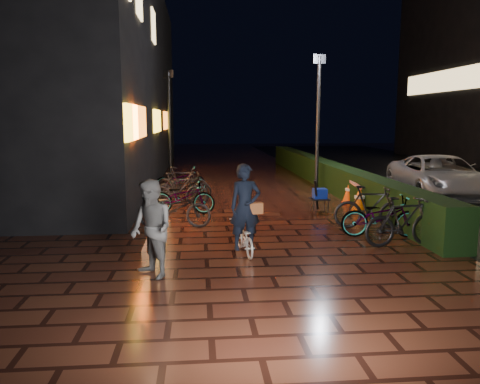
{
  "coord_description": "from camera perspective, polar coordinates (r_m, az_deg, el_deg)",
  "views": [
    {
      "loc": [
        -1.8,
        -10.46,
        2.7
      ],
      "look_at": [
        -0.9,
        -0.35,
        1.1
      ],
      "focal_mm": 35.0,
      "sensor_mm": 36.0,
      "label": 1
    }
  ],
  "objects": [
    {
      "name": "storefront_block",
      "position": [
        23.33,
        -24.98,
        12.56
      ],
      "size": [
        12.09,
        22.0,
        9.0
      ],
      "color": "black",
      "rests_on": "ground"
    },
    {
      "name": "ground",
      "position": [
        10.95,
        4.54,
        -5.35
      ],
      "size": [
        80.0,
        80.0,
        0.0
      ],
      "primitive_type": "plane",
      "color": "#381911",
      "rests_on": "ground"
    },
    {
      "name": "hedge",
      "position": [
        19.27,
        10.29,
        2.26
      ],
      "size": [
        0.7,
        20.0,
        1.0
      ],
      "primitive_type": "cube",
      "color": "black",
      "rests_on": "ground"
    },
    {
      "name": "bystander_person",
      "position": [
        8.08,
        -10.75,
        -4.45
      ],
      "size": [
        1.01,
        1.04,
        1.69
      ],
      "primitive_type": "imported",
      "rotation": [
        0.0,
        0.0,
        -0.93
      ],
      "color": "#5B5B5E",
      "rests_on": "ground"
    },
    {
      "name": "cart_assembly",
      "position": [
        13.78,
        9.66,
        -0.34
      ],
      "size": [
        0.53,
        0.54,
        0.98
      ],
      "color": "black",
      "rests_on": "ground"
    },
    {
      "name": "parked_bikes_storefront",
      "position": [
        14.66,
        -7.27,
        0.25
      ],
      "size": [
        2.06,
        6.16,
        1.07
      ],
      "color": "black",
      "rests_on": "ground"
    },
    {
      "name": "lamp_post_hedge",
      "position": [
        17.91,
        9.49,
        9.04
      ],
      "size": [
        0.48,
        0.14,
        5.02
      ],
      "color": "black",
      "rests_on": "ground"
    },
    {
      "name": "parked_bikes_hedge",
      "position": [
        11.2,
        17.18,
        -2.68
      ],
      "size": [
        2.04,
        2.37,
        1.07
      ],
      "color": "black",
      "rests_on": "ground"
    },
    {
      "name": "traffic_barrier",
      "position": [
        14.61,
        13.77,
        -0.41
      ],
      "size": [
        0.68,
        1.93,
        0.78
      ],
      "color": "orange",
      "rests_on": "ground"
    },
    {
      "name": "lamp_post_sf",
      "position": [
        19.78,
        -8.6,
        8.45
      ],
      "size": [
        0.44,
        0.22,
        4.65
      ],
      "color": "black",
      "rests_on": "ground"
    },
    {
      "name": "cyclist",
      "position": [
        9.31,
        0.58,
        -3.57
      ],
      "size": [
        0.69,
        1.33,
        1.83
      ],
      "color": "white",
      "rests_on": "ground"
    },
    {
      "name": "van",
      "position": [
        17.28,
        23.19,
        1.69
      ],
      "size": [
        3.06,
        5.49,
        1.45
      ],
      "primitive_type": "imported",
      "rotation": [
        0.0,
        0.0,
        -0.13
      ],
      "color": "#A1A1A5",
      "rests_on": "ground"
    }
  ]
}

